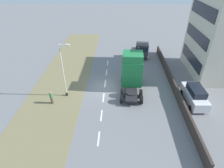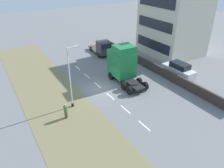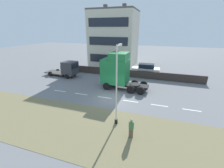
# 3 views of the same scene
# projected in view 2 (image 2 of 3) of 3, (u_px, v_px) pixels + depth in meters

# --- Properties ---
(ground_plane) EXTENTS (120.00, 120.00, 0.00)m
(ground_plane) POSITION_uv_depth(u_px,v_px,m) (101.00, 88.00, 27.65)
(ground_plane) COLOR slate
(ground_plane) RESTS_ON ground
(grass_verge) EXTENTS (7.00, 44.00, 0.01)m
(grass_verge) POSITION_uv_depth(u_px,v_px,m) (55.00, 101.00, 24.90)
(grass_verge) COLOR olive
(grass_verge) RESTS_ON ground
(lane_markings) EXTENTS (0.16, 17.80, 0.00)m
(lane_markings) POSITION_uv_depth(u_px,v_px,m) (104.00, 90.00, 27.13)
(lane_markings) COLOR white
(lane_markings) RESTS_ON ground
(boundary_wall) EXTENTS (0.25, 24.00, 1.25)m
(boundary_wall) POSITION_uv_depth(u_px,v_px,m) (155.00, 68.00, 31.49)
(boundary_wall) COLOR #382D28
(boundary_wall) RESTS_ON ground
(building_block) EXTENTS (8.40, 9.14, 12.55)m
(building_block) POSITION_uv_depth(u_px,v_px,m) (174.00, 20.00, 36.26)
(building_block) COLOR beige
(building_block) RESTS_ON ground
(lorry_cab) EXTENTS (2.89, 6.45, 5.08)m
(lorry_cab) POSITION_uv_depth(u_px,v_px,m) (123.00, 63.00, 28.38)
(lorry_cab) COLOR black
(lorry_cab) RESTS_ON ground
(flatbed_truck) EXTENTS (2.61, 6.30, 2.68)m
(flatbed_truck) POSITION_uv_depth(u_px,v_px,m) (103.00, 48.00, 37.00)
(flatbed_truck) COLOR #333338
(flatbed_truck) RESTS_ON ground
(parked_car) EXTENTS (2.00, 4.80, 2.10)m
(parked_car) POSITION_uv_depth(u_px,v_px,m) (179.00, 70.00, 30.04)
(parked_car) COLOR silver
(parked_car) RESTS_ON ground
(lamp_post) EXTENTS (1.26, 0.28, 6.78)m
(lamp_post) POSITION_uv_depth(u_px,v_px,m) (71.00, 80.00, 22.57)
(lamp_post) COLOR black
(lamp_post) RESTS_ON ground
(pedestrian) EXTENTS (0.39, 0.39, 1.63)m
(pedestrian) POSITION_uv_depth(u_px,v_px,m) (66.00, 111.00, 21.87)
(pedestrian) COLOR brown
(pedestrian) RESTS_ON ground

